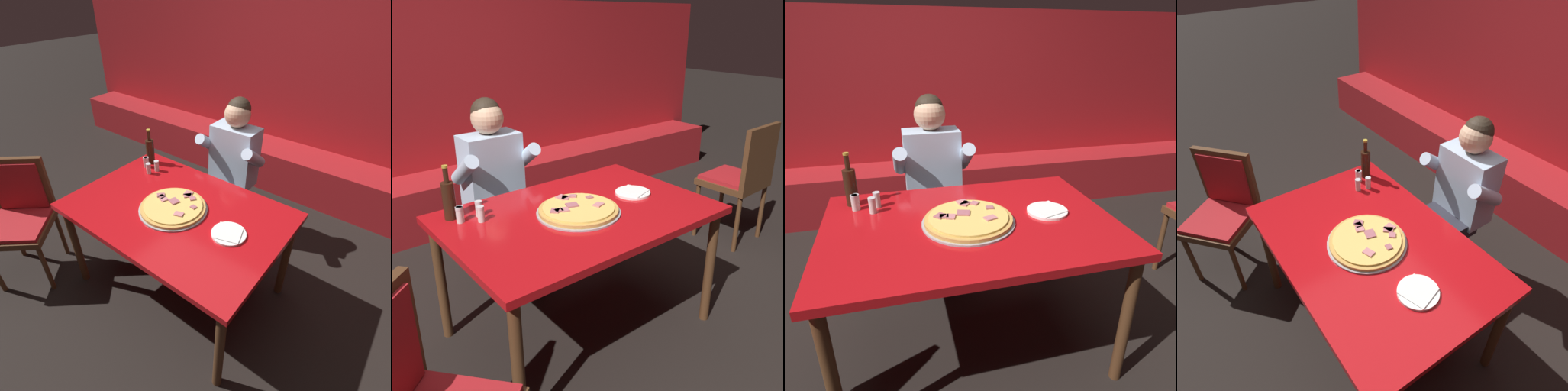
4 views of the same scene
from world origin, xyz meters
TOP-DOWN VIEW (x-y plane):
  - ground_plane at (0.00, 0.00)m, footprint 24.00×24.00m
  - booth_bench at (0.00, 1.86)m, footprint 6.46×0.48m
  - main_dining_table at (0.00, 0.00)m, footprint 1.42×0.97m
  - pizza at (-0.01, -0.02)m, footprint 0.45×0.45m
  - plate_white_paper at (0.41, -0.00)m, footprint 0.21×0.21m
  - beer_bottle at (-0.58, 0.35)m, footprint 0.07×0.07m
  - shaker_parmesan at (-0.55, 0.28)m, footprint 0.04×0.04m
  - shaker_oregano at (-0.45, 0.28)m, footprint 0.04×0.04m
  - shaker_red_pepper_flakes at (-0.56, 0.27)m, footprint 0.04×0.04m
  - shaker_black_pepper at (-0.47, 0.21)m, footprint 0.04×0.04m
  - diner_seated_blue_shirt at (-0.08, 0.77)m, footprint 0.53×0.53m
  - dining_chair_far_left at (-1.09, -0.57)m, footprint 0.62×0.62m

SIDE VIEW (x-z plane):
  - ground_plane at x=0.00m, z-range 0.00..0.00m
  - booth_bench at x=0.00m, z-range 0.00..0.46m
  - dining_chair_far_left at x=-1.09m, z-range 0.08..1.05m
  - main_dining_table at x=0.00m, z-range 0.31..1.07m
  - diner_seated_blue_shirt at x=-0.08m, z-range 0.07..1.34m
  - plate_white_paper at x=0.41m, z-range 0.76..0.78m
  - pizza at x=-0.01m, z-range 0.76..0.81m
  - shaker_parmesan at x=-0.55m, z-range 0.76..0.85m
  - shaker_oregano at x=-0.45m, z-range 0.76..0.85m
  - shaker_red_pepper_flakes at x=-0.56m, z-range 0.76..0.85m
  - shaker_black_pepper at x=-0.47m, z-range 0.76..0.85m
  - beer_bottle at x=-0.58m, z-range 0.73..1.02m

